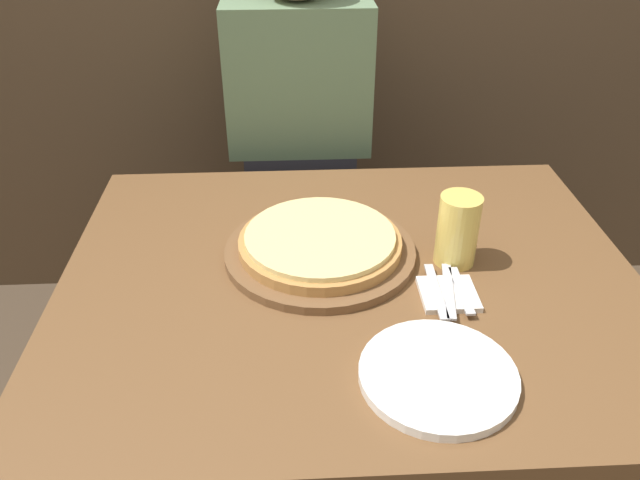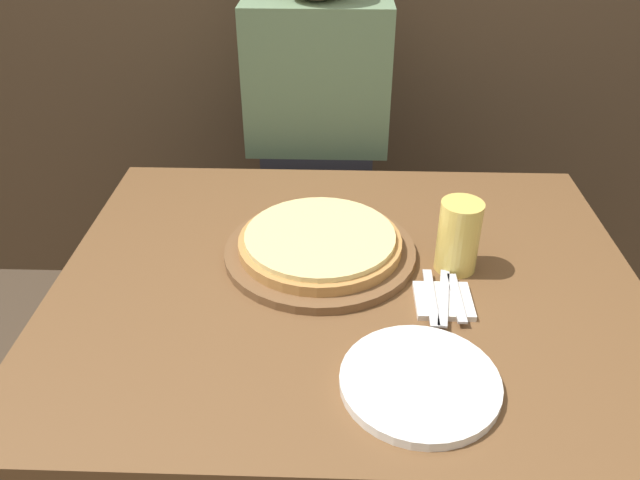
{
  "view_description": "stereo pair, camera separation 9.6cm",
  "coord_description": "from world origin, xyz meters",
  "px_view_note": "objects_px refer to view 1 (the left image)",
  "views": [
    {
      "loc": [
        -0.12,
        -1.05,
        1.52
      ],
      "look_at": [
        -0.06,
        0.07,
        0.8
      ],
      "focal_mm": 35.0,
      "sensor_mm": 36.0,
      "label": 1
    },
    {
      "loc": [
        -0.02,
        -1.05,
        1.52
      ],
      "look_at": [
        -0.06,
        0.07,
        0.8
      ],
      "focal_mm": 35.0,
      "sensor_mm": 36.0,
      "label": 2
    }
  ],
  "objects_px": {
    "dinner_plate": "(438,375)",
    "fork": "(436,291)",
    "spoon": "(461,290)",
    "diner_person": "(300,166)",
    "beer_glass": "(458,227)",
    "dinner_knife": "(449,291)",
    "pizza_on_board": "(320,246)"
  },
  "relations": [
    {
      "from": "dinner_knife",
      "to": "dinner_plate",
      "type": "bearing_deg",
      "value": -107.14
    },
    {
      "from": "spoon",
      "to": "beer_glass",
      "type": "bearing_deg",
      "value": 83.27
    },
    {
      "from": "pizza_on_board",
      "to": "diner_person",
      "type": "height_order",
      "value": "diner_person"
    },
    {
      "from": "dinner_plate",
      "to": "diner_person",
      "type": "relative_size",
      "value": 0.2
    },
    {
      "from": "beer_glass",
      "to": "dinner_knife",
      "type": "relative_size",
      "value": 0.87
    },
    {
      "from": "fork",
      "to": "spoon",
      "type": "relative_size",
      "value": 1.18
    },
    {
      "from": "dinner_plate",
      "to": "dinner_knife",
      "type": "xyz_separation_m",
      "value": [
        0.07,
        0.22,
        0.01
      ]
    },
    {
      "from": "dinner_knife",
      "to": "spoon",
      "type": "xyz_separation_m",
      "value": [
        0.02,
        0.0,
        0.0
      ]
    },
    {
      "from": "pizza_on_board",
      "to": "dinner_knife",
      "type": "height_order",
      "value": "pizza_on_board"
    },
    {
      "from": "beer_glass",
      "to": "fork",
      "type": "distance_m",
      "value": 0.16
    },
    {
      "from": "fork",
      "to": "spoon",
      "type": "xyz_separation_m",
      "value": [
        0.05,
        0.0,
        0.0
      ]
    },
    {
      "from": "dinner_plate",
      "to": "fork",
      "type": "relative_size",
      "value": 1.49
    },
    {
      "from": "spoon",
      "to": "diner_person",
      "type": "distance_m",
      "value": 0.84
    },
    {
      "from": "beer_glass",
      "to": "fork",
      "type": "relative_size",
      "value": 0.87
    },
    {
      "from": "beer_glass",
      "to": "diner_person",
      "type": "distance_m",
      "value": 0.75
    },
    {
      "from": "pizza_on_board",
      "to": "diner_person",
      "type": "bearing_deg",
      "value": 92.67
    },
    {
      "from": "pizza_on_board",
      "to": "spoon",
      "type": "height_order",
      "value": "pizza_on_board"
    },
    {
      "from": "dinner_knife",
      "to": "spoon",
      "type": "bearing_deg",
      "value": 0.0
    },
    {
      "from": "dinner_plate",
      "to": "pizza_on_board",
      "type": "bearing_deg",
      "value": 115.08
    },
    {
      "from": "pizza_on_board",
      "to": "beer_glass",
      "type": "bearing_deg",
      "value": -6.99
    },
    {
      "from": "beer_glass",
      "to": "dinner_knife",
      "type": "height_order",
      "value": "beer_glass"
    },
    {
      "from": "fork",
      "to": "diner_person",
      "type": "xyz_separation_m",
      "value": [
        -0.25,
        0.78,
        -0.1
      ]
    },
    {
      "from": "spoon",
      "to": "diner_person",
      "type": "height_order",
      "value": "diner_person"
    },
    {
      "from": "spoon",
      "to": "fork",
      "type": "bearing_deg",
      "value": 180.0
    },
    {
      "from": "dinner_knife",
      "to": "diner_person",
      "type": "xyz_separation_m",
      "value": [
        -0.27,
        0.78,
        -0.1
      ]
    },
    {
      "from": "diner_person",
      "to": "fork",
      "type": "bearing_deg",
      "value": -72.28
    },
    {
      "from": "beer_glass",
      "to": "diner_person",
      "type": "relative_size",
      "value": 0.11
    },
    {
      "from": "pizza_on_board",
      "to": "beer_glass",
      "type": "xyz_separation_m",
      "value": [
        0.29,
        -0.03,
        0.06
      ]
    },
    {
      "from": "pizza_on_board",
      "to": "dinner_plate",
      "type": "bearing_deg",
      "value": -64.92
    },
    {
      "from": "dinner_plate",
      "to": "fork",
      "type": "distance_m",
      "value": 0.23
    },
    {
      "from": "beer_glass",
      "to": "spoon",
      "type": "bearing_deg",
      "value": -96.73
    },
    {
      "from": "fork",
      "to": "diner_person",
      "type": "bearing_deg",
      "value": 107.72
    }
  ]
}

